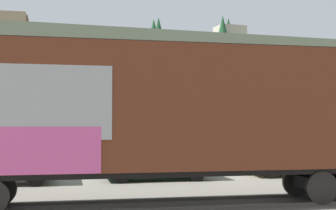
{
  "coord_description": "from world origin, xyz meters",
  "views": [
    {
      "loc": [
        -4.46,
        -12.14,
        2.19
      ],
      "look_at": [
        -0.91,
        0.7,
        2.76
      ],
      "focal_mm": 49.07,
      "sensor_mm": 36.0,
      "label": 1
    }
  ],
  "objects": [
    {
      "name": "freight_car",
      "position": [
        -1.28,
        -0.0,
        2.56
      ],
      "size": [
        14.93,
        3.82,
        4.47
      ],
      "color": "#5B2B19",
      "rests_on": "ground_plane"
    },
    {
      "name": "parked_car_green",
      "position": [
        -0.13,
        5.72,
        0.81
      ],
      "size": [
        4.38,
        2.15,
        1.6
      ],
      "color": "#1E5933",
      "rests_on": "ground_plane"
    },
    {
      "name": "parked_car_tan",
      "position": [
        6.23,
        5.47,
        0.89
      ],
      "size": [
        4.9,
        2.61,
        1.77
      ],
      "color": "#9E8966",
      "rests_on": "ground_plane"
    },
    {
      "name": "hillside",
      "position": [
        0.01,
        62.85,
        7.01
      ],
      "size": [
        130.6,
        41.68,
        18.67
      ],
      "color": "slate",
      "rests_on": "ground_plane"
    },
    {
      "name": "track",
      "position": [
        -2.21,
        0.07,
        0.04
      ],
      "size": [
        59.95,
        6.02,
        0.08
      ],
      "color": "#4C4742",
      "rests_on": "ground_plane"
    },
    {
      "name": "ground_plane",
      "position": [
        0.0,
        0.0,
        0.0
      ],
      "size": [
        260.0,
        260.0,
        0.0
      ],
      "primitive_type": "plane",
      "color": "slate"
    }
  ]
}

